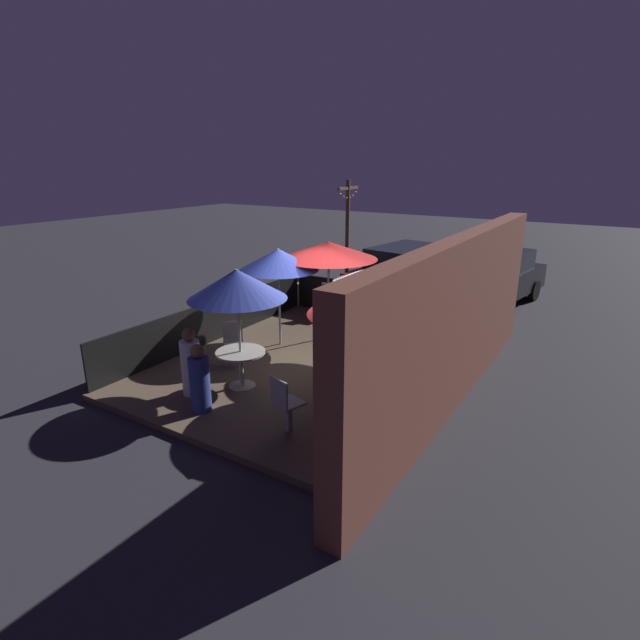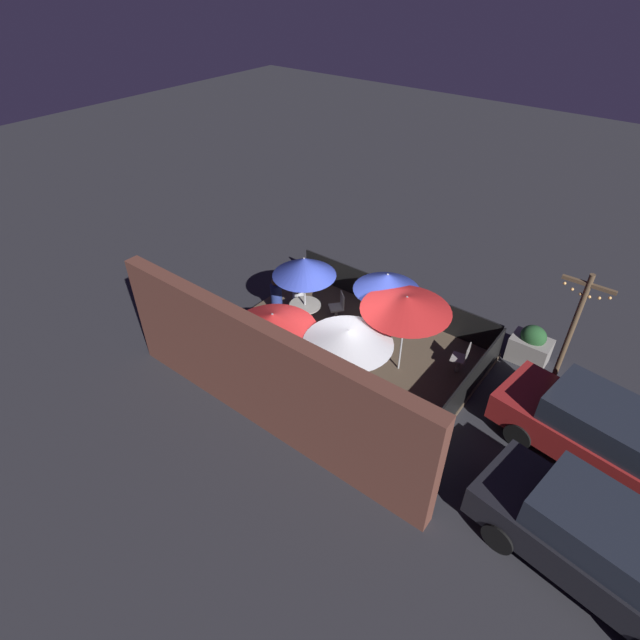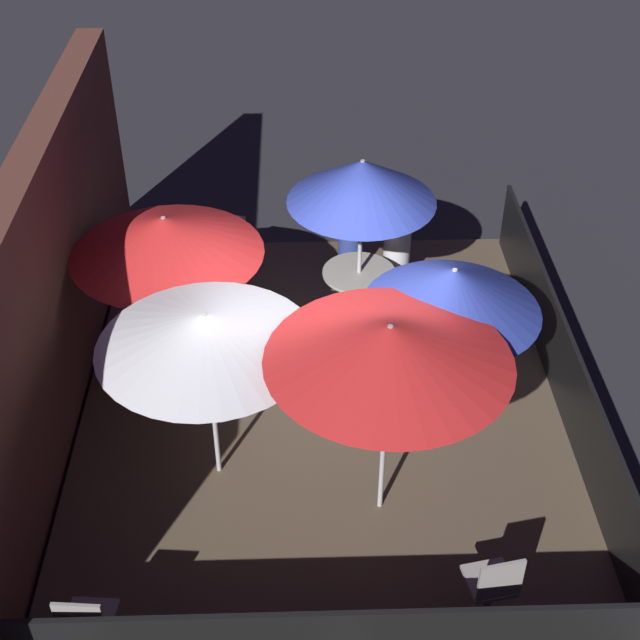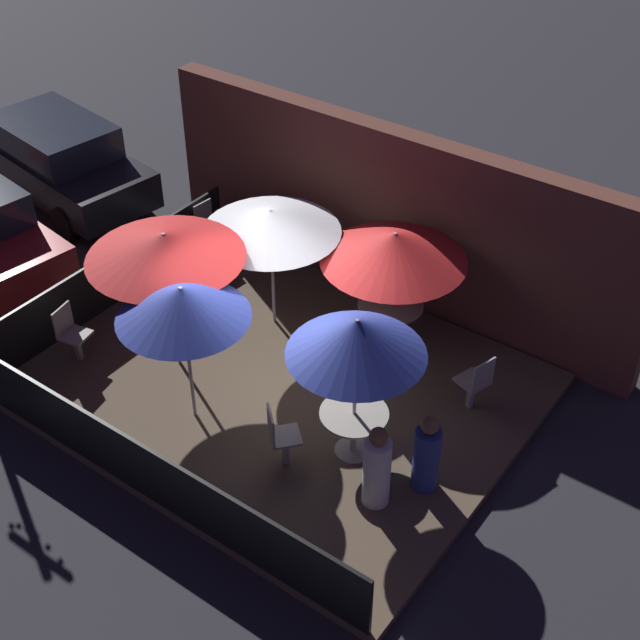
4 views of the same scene
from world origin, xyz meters
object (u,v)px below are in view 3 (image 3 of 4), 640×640
at_px(patio_umbrella_0, 362,181).
at_px(dining_table_1, 176,321).
at_px(patio_chair_1, 87,624).
at_px(patio_chair_3, 230,247).
at_px(patio_chair_0, 493,584).
at_px(patio_umbrella_3, 206,330).
at_px(patio_chair_2, 424,314).
at_px(patio_umbrella_2, 453,290).
at_px(patron_1, 351,237).
at_px(dining_table_0, 359,281).
at_px(patron_0, 397,249).
at_px(patio_umbrella_4, 389,344).
at_px(patio_umbrella_1, 165,236).

relative_size(patio_umbrella_0, dining_table_1, 2.26).
bearing_deg(patio_chair_1, patio_chair_3, -3.76).
bearing_deg(patio_chair_1, patio_chair_0, -79.98).
bearing_deg(dining_table_1, patio_umbrella_3, -162.26).
distance_m(patio_chair_1, patio_chair_2, 5.32).
distance_m(patio_umbrella_2, patron_1, 3.68).
relative_size(patio_umbrella_0, dining_table_0, 2.44).
distance_m(patio_chair_1, patron_0, 6.35).
bearing_deg(patron_0, patron_1, -176.65).
height_order(patio_umbrella_3, patio_chair_2, patio_umbrella_3).
bearing_deg(patio_chair_0, dining_table_1, 29.04).
relative_size(patio_umbrella_0, patio_umbrella_4, 0.98).
height_order(patio_umbrella_3, patron_1, patio_umbrella_3).
bearing_deg(patio_umbrella_0, patio_umbrella_1, 110.74).
bearing_deg(patio_chair_0, patio_chair_1, 84.20).
xyz_separation_m(patio_umbrella_4, patron_0, (3.89, -0.53, -1.53)).
bearing_deg(patio_umbrella_2, patio_chair_2, -0.56).
bearing_deg(patio_umbrella_3, patio_umbrella_1, 17.74).
relative_size(patio_umbrella_1, patio_chair_1, 2.28).
height_order(patio_umbrella_2, patio_chair_3, patio_umbrella_2).
relative_size(patio_chair_1, patio_chair_2, 1.01).
bearing_deg(dining_table_1, patron_1, -48.50).
distance_m(patio_umbrella_0, patio_chair_0, 4.83).
distance_m(patio_umbrella_3, patio_chair_3, 3.80).
relative_size(patio_umbrella_4, patio_chair_1, 2.43).
height_order(patio_umbrella_4, patio_chair_3, patio_umbrella_4).
bearing_deg(patio_chair_2, patio_umbrella_3, 80.98).
bearing_deg(patio_umbrella_0, patio_chair_1, 152.08).
distance_m(patio_umbrella_0, patio_umbrella_4, 3.18).
distance_m(patio_umbrella_0, dining_table_1, 2.73).
relative_size(patio_umbrella_0, patio_umbrella_2, 1.01).
bearing_deg(patio_chair_1, patio_umbrella_1, 0.00).
distance_m(patio_chair_1, patio_chair_3, 5.81).
xyz_separation_m(patio_umbrella_3, patio_umbrella_4, (-0.54, -1.66, 0.23)).
relative_size(patio_umbrella_3, patron_0, 1.68).
bearing_deg(patio_umbrella_1, patron_0, -60.65).
xyz_separation_m(patio_umbrella_2, dining_table_0, (2.21, 0.73, -1.42)).
bearing_deg(patio_chair_1, patron_1, -18.16).
relative_size(patio_umbrella_4, patio_chair_0, 2.50).
relative_size(dining_table_0, patron_1, 0.77).
height_order(patio_umbrella_4, patio_chair_0, patio_umbrella_4).
xyz_separation_m(patio_umbrella_2, patio_chair_3, (3.13, 2.41, -1.46)).
distance_m(patio_umbrella_1, dining_table_0, 2.67).
height_order(dining_table_1, patio_chair_2, patio_chair_2).
bearing_deg(patio_chair_3, patio_umbrella_2, 54.52).
xyz_separation_m(dining_table_0, patio_chair_0, (-4.52, -0.87, -0.06)).
bearing_deg(patio_umbrella_2, patron_1, 13.09).
bearing_deg(patio_umbrella_0, dining_table_0, 0.00).
relative_size(dining_table_1, patio_chair_2, 1.06).
relative_size(patio_umbrella_3, patron_1, 1.77).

